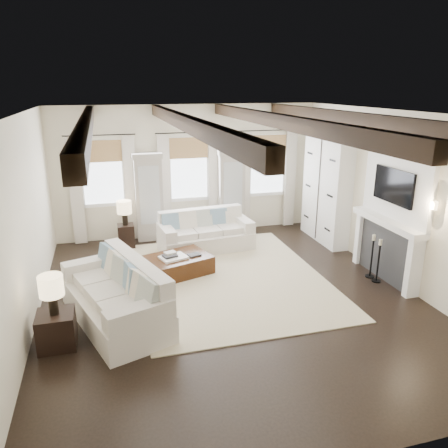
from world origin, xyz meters
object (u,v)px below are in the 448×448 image
object	(u,v)px
sofa_back	(205,234)
ottoman	(174,266)
side_table_back	(126,236)
side_table_front	(57,330)
sofa_left	(119,297)

from	to	relation	value
sofa_back	ottoman	size ratio (longest dim) A/B	1.55
side_table_back	sofa_back	bearing A→B (deg)	-18.04
ottoman	side_table_front	xyz separation A→B (m)	(-2.03, -2.04, 0.08)
ottoman	side_table_front	size ratio (longest dim) A/B	2.70
sofa_left	side_table_back	bearing A→B (deg)	84.75
ottoman	sofa_left	bearing A→B (deg)	-144.26
sofa_back	sofa_left	xyz separation A→B (m)	(-2.06, -2.78, 0.05)
sofa_left	ottoman	bearing A→B (deg)	53.67
ottoman	side_table_front	bearing A→B (deg)	-152.81
sofa_left	ottoman	xyz separation A→B (m)	(1.12, 1.53, -0.22)
ottoman	side_table_front	world-z (taller)	side_table_front
sofa_back	sofa_left	distance (m)	3.46
sofa_back	side_table_back	world-z (taller)	sofa_back
ottoman	side_table_front	distance (m)	2.88
sofa_back	side_table_front	bearing A→B (deg)	-131.97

